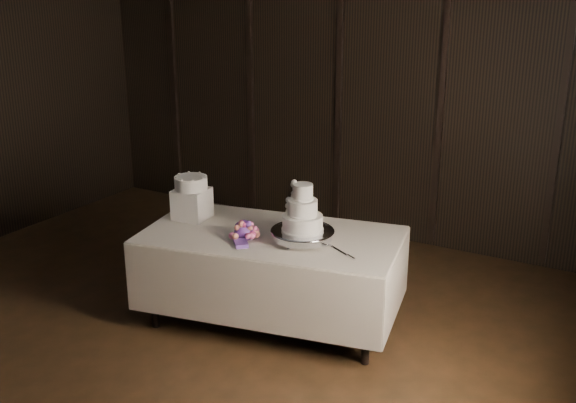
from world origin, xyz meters
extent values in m
cube|color=black|center=(0.00, 0.00, -0.02)|extent=(6.04, 7.04, 0.04)
cube|color=black|center=(0.00, 3.52, 1.50)|extent=(6.04, 0.04, 3.04)
cube|color=beige|center=(0.50, 1.27, 0.76)|extent=(2.14, 1.40, 0.01)
cube|color=white|center=(0.50, 1.27, 0.35)|extent=(1.97, 1.25, 0.71)
cylinder|color=silver|center=(0.79, 1.25, 0.81)|extent=(0.62, 0.62, 0.09)
cylinder|color=white|center=(0.79, 1.25, 0.91)|extent=(0.30, 0.30, 0.12)
cylinder|color=white|center=(0.79, 1.25, 1.03)|extent=(0.22, 0.22, 0.12)
cylinder|color=white|center=(0.79, 1.25, 1.15)|extent=(0.15, 0.15, 0.12)
cube|color=white|center=(-0.25, 1.25, 0.89)|extent=(0.29, 0.29, 0.25)
cylinder|color=white|center=(-0.25, 1.25, 1.06)|extent=(0.32, 0.32, 0.11)
cube|color=silver|center=(1.08, 1.23, 0.77)|extent=(0.33, 0.21, 0.01)
camera|label=1|loc=(3.05, -2.89, 2.65)|focal=42.00mm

